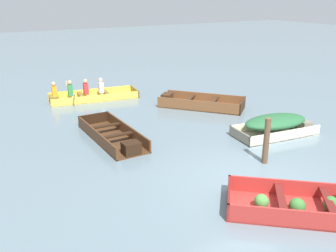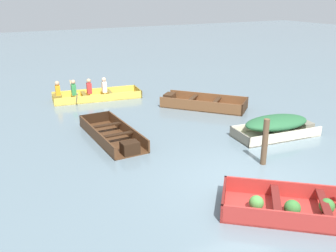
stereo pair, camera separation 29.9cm
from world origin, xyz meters
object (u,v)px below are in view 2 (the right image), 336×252
object	(u,v)px
skiff_wooden_brown_near_moored	(200,103)
mooring_post	(265,142)
skiff_dark_varnish_mid_moored	(113,136)
skiff_cream_far_moored	(277,125)
rowboat_yellow_with_crew	(91,94)
dinghy_red_foreground	(304,209)

from	to	relation	value
skiff_wooden_brown_near_moored	mooring_post	distance (m)	5.33
skiff_dark_varnish_mid_moored	skiff_wooden_brown_near_moored	bearing A→B (deg)	22.20
skiff_cream_far_moored	mooring_post	bearing A→B (deg)	-141.73
rowboat_yellow_with_crew	mooring_post	bearing A→B (deg)	-75.65
skiff_dark_varnish_mid_moored	skiff_cream_far_moored	xyz separation A→B (m)	(4.61, -2.06, 0.24)
dinghy_red_foreground	skiff_wooden_brown_near_moored	size ratio (longest dim) A/B	0.99
dinghy_red_foreground	skiff_cream_far_moored	bearing A→B (deg)	53.81
skiff_wooden_brown_near_moored	skiff_dark_varnish_mid_moored	xyz separation A→B (m)	(-4.20, -1.71, -0.01)
skiff_dark_varnish_mid_moored	dinghy_red_foreground	bearing A→B (deg)	-70.65
skiff_wooden_brown_near_moored	skiff_cream_far_moored	xyz separation A→B (m)	(0.41, -3.77, 0.22)
mooring_post	skiff_cream_far_moored	bearing A→B (deg)	38.27
skiff_wooden_brown_near_moored	skiff_dark_varnish_mid_moored	size ratio (longest dim) A/B	1.02
skiff_cream_far_moored	rowboat_yellow_with_crew	bearing A→B (deg)	119.23
skiff_dark_varnish_mid_moored	rowboat_yellow_with_crew	world-z (taller)	rowboat_yellow_with_crew
skiff_wooden_brown_near_moored	rowboat_yellow_with_crew	world-z (taller)	rowboat_yellow_with_crew
skiff_cream_far_moored	rowboat_yellow_with_crew	size ratio (longest dim) A/B	0.73
skiff_dark_varnish_mid_moored	skiff_cream_far_moored	world-z (taller)	skiff_cream_far_moored
skiff_wooden_brown_near_moored	rowboat_yellow_with_crew	xyz separation A→B (m)	(-3.43, 3.10, 0.06)
skiff_cream_far_moored	skiff_wooden_brown_near_moored	bearing A→B (deg)	96.25
skiff_wooden_brown_near_moored	skiff_cream_far_moored	size ratio (longest dim) A/B	1.18
dinghy_red_foreground	skiff_cream_far_moored	distance (m)	4.45
skiff_dark_varnish_mid_moored	rowboat_yellow_with_crew	distance (m)	4.87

